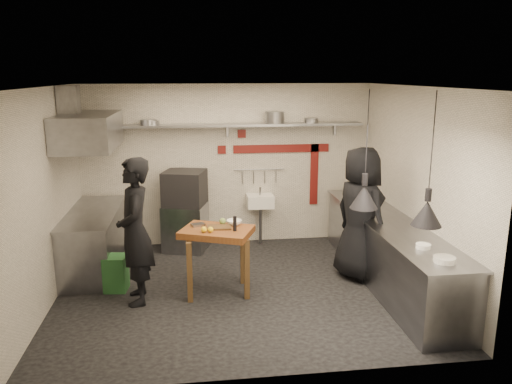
{
  "coord_description": "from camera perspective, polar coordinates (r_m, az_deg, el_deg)",
  "views": [
    {
      "loc": [
        -0.62,
        -6.49,
        2.97
      ],
      "look_at": [
        0.27,
        0.3,
        1.34
      ],
      "focal_mm": 35.0,
      "sensor_mm": 36.0,
      "label": 1
    }
  ],
  "objects": [
    {
      "name": "wall_front",
      "position": [
        4.7,
        0.56,
        -6.1
      ],
      "size": [
        5.0,
        0.04,
        2.8
      ],
      "primitive_type": "cube",
      "color": "silver",
      "rests_on": "floor"
    },
    {
      "name": "small_bowl_right",
      "position": [
        6.33,
        18.57,
        -5.88
      ],
      "size": [
        0.22,
        0.22,
        0.05
      ],
      "primitive_type": "cylinder",
      "rotation": [
        0.0,
        0.0,
        -0.27
      ],
      "color": "white",
      "rests_on": "counter_right_top"
    },
    {
      "name": "counter_right_top",
      "position": [
        7.34,
        15.07,
        -3.3
      ],
      "size": [
        0.76,
        3.9,
        0.03
      ],
      "primitive_type": "cube",
      "color": "slate",
      "rests_on": "counter_right"
    },
    {
      "name": "utensil_rail",
      "position": [
        8.78,
        0.36,
        2.6
      ],
      "size": [
        0.9,
        0.02,
        0.02
      ],
      "primitive_type": "cylinder",
      "rotation": [
        0.0,
        1.57,
        0.0
      ],
      "color": "slate",
      "rests_on": "wall_back"
    },
    {
      "name": "combi_oven",
      "position": [
        8.47,
        -8.16,
        0.46
      ],
      "size": [
        0.79,
        0.76,
        0.58
      ],
      "primitive_type": "cube",
      "rotation": [
        0.0,
        0.0,
        -0.27
      ],
      "color": "black",
      "rests_on": "oven_stand"
    },
    {
      "name": "oven_stand",
      "position": [
        8.65,
        -8.05,
        -3.98
      ],
      "size": [
        0.82,
        0.78,
        0.8
      ],
      "primitive_type": "cube",
      "rotation": [
        0.0,
        0.0,
        -0.27
      ],
      "color": "slate",
      "rests_on": "floor"
    },
    {
      "name": "back_shelf",
      "position": [
        8.47,
        -3.23,
        7.65
      ],
      "size": [
        4.6,
        0.34,
        0.04
      ],
      "primitive_type": "cube",
      "color": "slate",
      "rests_on": "wall_back"
    },
    {
      "name": "heat_lamp_far",
      "position": [
        5.65,
        19.39,
        3.47
      ],
      "size": [
        0.4,
        0.4,
        1.46
      ],
      "primitive_type": null,
      "rotation": [
        0.0,
        0.0,
        -0.23
      ],
      "color": "black",
      "rests_on": "ceiling"
    },
    {
      "name": "hand_sink",
      "position": [
        8.76,
        0.47,
        -1.04
      ],
      "size": [
        0.46,
        0.34,
        0.22
      ],
      "primitive_type": "cube",
      "color": "white",
      "rests_on": "wall_back"
    },
    {
      "name": "chef_left",
      "position": [
        6.67,
        -13.66,
        -4.41
      ],
      "size": [
        0.55,
        0.76,
        1.94
      ],
      "primitive_type": "imported",
      "rotation": [
        0.0,
        0.0,
        -1.44
      ],
      "color": "black",
      "rests_on": "floor"
    },
    {
      "name": "wall_right",
      "position": [
        7.37,
        17.82,
        0.46
      ],
      "size": [
        0.04,
        4.2,
        2.8
      ],
      "primitive_type": "cube",
      "color": "silver",
      "rests_on": "floor"
    },
    {
      "name": "oven_door",
      "position": [
        8.21,
        -8.43,
        0.04
      ],
      "size": [
        0.46,
        0.15,
        0.46
      ],
      "primitive_type": "cube",
      "rotation": [
        0.0,
        0.0,
        -0.27
      ],
      "color": "maroon",
      "rests_on": "combi_oven"
    },
    {
      "name": "sink_drain",
      "position": [
        8.85,
        0.5,
        -3.87
      ],
      "size": [
        0.06,
        0.06,
        0.66
      ],
      "primitive_type": "cylinder",
      "color": "slate",
      "rests_on": "floor"
    },
    {
      "name": "pan_far_left",
      "position": [
        8.47,
        -12.2,
        7.81
      ],
      "size": [
        0.35,
        0.35,
        0.09
      ],
      "primitive_type": "cylinder",
      "rotation": [
        0.0,
        0.0,
        0.4
      ],
      "color": "slate",
      "rests_on": "back_shelf"
    },
    {
      "name": "oven_glass",
      "position": [
        8.21,
        -8.46,
        0.04
      ],
      "size": [
        0.33,
        0.11,
        0.34
      ],
      "primitive_type": "cube",
      "rotation": [
        0.0,
        0.0,
        -0.27
      ],
      "color": "black",
      "rests_on": "oven_door"
    },
    {
      "name": "lemon_b",
      "position": [
        6.63,
        -5.22,
        -4.3
      ],
      "size": [
        0.08,
        0.08,
        0.08
      ],
      "primitive_type": "sphere",
      "rotation": [
        0.0,
        0.0,
        -0.04
      ],
      "color": "yellow",
      "rests_on": "prep_table"
    },
    {
      "name": "veg_ball",
      "position": [
        6.94,
        -3.84,
        -3.37
      ],
      "size": [
        0.09,
        0.09,
        0.09
      ],
      "primitive_type": "sphere",
      "rotation": [
        0.0,
        0.0,
        0.02
      ],
      "color": "olive",
      "rests_on": "prep_table"
    },
    {
      "name": "red_band_horiz",
      "position": [
        8.8,
        2.93,
        4.98
      ],
      "size": [
        1.7,
        0.02,
        0.14
      ],
      "primitive_type": "cube",
      "color": "maroon",
      "rests_on": "wall_back"
    },
    {
      "name": "hood_duct",
      "position": [
        7.74,
        -20.63,
        9.47
      ],
      "size": [
        0.28,
        0.28,
        0.5
      ],
      "primitive_type": "cube",
      "color": "slate",
      "rests_on": "ceiling"
    },
    {
      "name": "steel_tray",
      "position": [
        6.93,
        -6.66,
        -3.74
      ],
      "size": [
        0.21,
        0.17,
        0.03
      ],
      "primitive_type": "cube",
      "rotation": [
        0.0,
        0.0,
        0.37
      ],
      "color": "slate",
      "rests_on": "prep_table"
    },
    {
      "name": "floor",
      "position": [
        7.16,
        -1.84,
        -11.09
      ],
      "size": [
        5.0,
        5.0,
        0.0
      ],
      "primitive_type": "plane",
      "color": "black",
      "rests_on": "ground"
    },
    {
      "name": "pan_mid_left",
      "position": [
        8.47,
        -11.83,
        7.76
      ],
      "size": [
        0.29,
        0.29,
        0.07
      ],
      "primitive_type": "cylinder",
      "rotation": [
        0.0,
        0.0,
        0.2
      ],
      "color": "slate",
      "rests_on": "back_shelf"
    },
    {
      "name": "stock_pot",
      "position": [
        8.56,
        2.16,
        8.52
      ],
      "size": [
        0.39,
        0.39,
        0.2
      ],
      "primitive_type": "cylinder",
      "rotation": [
        0.0,
        0.0,
        0.23
      ],
      "color": "slate",
      "rests_on": "back_shelf"
    },
    {
      "name": "lemon_a",
      "position": [
        6.64,
        -5.98,
        -4.28
      ],
      "size": [
        0.09,
        0.09,
        0.08
      ],
      "primitive_type": "sphere",
      "rotation": [
        0.0,
        0.0,
        -0.19
      ],
      "color": "yellow",
      "rests_on": "prep_table"
    },
    {
      "name": "counter_left_top",
      "position": [
        7.96,
        -18.26,
        -2.23
      ],
      "size": [
        0.76,
        2.0,
        0.03
      ],
      "primitive_type": "cube",
      "color": "slate",
      "rests_on": "counter_left"
    },
    {
      "name": "ceiling",
      "position": [
        6.52,
        -2.03,
        11.92
      ],
      "size": [
        5.0,
        5.0,
        0.0
      ],
      "primitive_type": "plane",
      "color": "beige",
      "rests_on": "floor"
    },
    {
      "name": "plate_stack",
      "position": [
        5.94,
        20.72,
        -7.24
      ],
      "size": [
        0.28,
        0.28,
        0.07
      ],
      "primitive_type": "cylinder",
      "rotation": [
        0.0,
        0.0,
        0.22
      ],
      "color": "white",
      "rests_on": "counter_right_top"
    },
    {
      "name": "extractor_hood",
      "position": [
        7.72,
        -18.57,
        6.64
      ],
      "size": [
        0.78,
        1.6,
        0.5
      ],
      "primitive_type": "cube",
      "color": "slate",
      "rests_on": "ceiling"
    },
    {
      "name": "shelf_bracket_mid",
      "position": [
        8.63,
        -3.3,
        7.09
      ],
      "size": [
        0.04,
        0.06,
        0.24
      ],
      "primitive_type": "cube",
      "color": "slate",
      "rests_on": "wall_back"
    },
    {
      "name": "counter_right",
      "position": [
        7.49,
        14.85,
        -6.71
      ],
      "size": [
        0.7,
        3.8,
        0.9
      ],
      "primitive_type": "cube",
      "color": "slate",
      "rests_on": "floor"
    },
    {
      "name": "shelf_bracket_right",
      "position": [
        8.97,
        9.0,
        7.18
      ],
      "size": [
        0.04,
        0.06,
        0.24
      ],
      "primitive_type": "cube",
      "color": "slate",
      "rests_on": "wall_back"
    },
    {
      "name": "pan_right",
      "position": [
        8.69,
        6.33,
        8.13
      ],
      "size": [
        0.28,
        0.28,
        0.08
      ],
      "primitive_type": "cylinder",
      "rotation": [
        0.0,
        0.0,
        -0.2
      ],
      "color": "slate",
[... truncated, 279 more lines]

